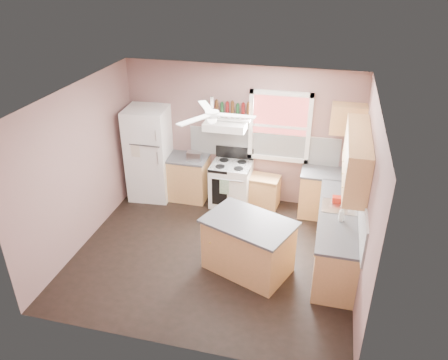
% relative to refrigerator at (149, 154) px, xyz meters
% --- Properties ---
extents(floor, '(4.50, 4.50, 0.00)m').
position_rel_refrigerator_xyz_m(floor, '(1.76, -1.61, -0.93)').
color(floor, black).
rests_on(floor, ground).
extents(ceiling, '(4.50, 4.50, 0.00)m').
position_rel_refrigerator_xyz_m(ceiling, '(1.76, -1.61, 1.77)').
color(ceiling, white).
rests_on(ceiling, ground).
extents(wall_back, '(4.50, 0.05, 2.70)m').
position_rel_refrigerator_xyz_m(wall_back, '(1.76, 0.41, 0.42)').
color(wall_back, '#7D5B57').
rests_on(wall_back, ground).
extents(wall_right, '(0.05, 4.00, 2.70)m').
position_rel_refrigerator_xyz_m(wall_right, '(4.03, -1.61, 0.42)').
color(wall_right, '#7D5B57').
rests_on(wall_right, ground).
extents(wall_left, '(0.05, 4.00, 2.70)m').
position_rel_refrigerator_xyz_m(wall_left, '(-0.52, -1.61, 0.42)').
color(wall_left, '#7D5B57').
rests_on(wall_left, ground).
extents(backsplash_back, '(2.90, 0.03, 0.55)m').
position_rel_refrigerator_xyz_m(backsplash_back, '(2.21, 0.37, 0.24)').
color(backsplash_back, white).
rests_on(backsplash_back, wall_back).
extents(backsplash_right, '(0.03, 2.60, 0.55)m').
position_rel_refrigerator_xyz_m(backsplash_right, '(3.99, -1.31, 0.24)').
color(backsplash_right, white).
rests_on(backsplash_right, wall_right).
extents(window_view, '(1.00, 0.02, 1.20)m').
position_rel_refrigerator_xyz_m(window_view, '(2.51, 0.37, 0.67)').
color(window_view, maroon).
rests_on(window_view, wall_back).
extents(window_frame, '(1.16, 0.07, 1.36)m').
position_rel_refrigerator_xyz_m(window_frame, '(2.51, 0.34, 0.67)').
color(window_frame, white).
rests_on(window_frame, wall_back).
extents(refrigerator, '(0.85, 0.83, 1.87)m').
position_rel_refrigerator_xyz_m(refrigerator, '(0.00, 0.00, 0.00)').
color(refrigerator, white).
rests_on(refrigerator, floor).
extents(base_cabinet_left, '(0.90, 0.60, 0.86)m').
position_rel_refrigerator_xyz_m(base_cabinet_left, '(0.70, 0.09, -0.50)').
color(base_cabinet_left, '#B5884B').
rests_on(base_cabinet_left, floor).
extents(counter_left, '(0.92, 0.62, 0.04)m').
position_rel_refrigerator_xyz_m(counter_left, '(0.70, 0.09, -0.05)').
color(counter_left, '#404043').
rests_on(counter_left, base_cabinet_left).
extents(toaster, '(0.29, 0.17, 0.18)m').
position_rel_refrigerator_xyz_m(toaster, '(0.94, -0.02, 0.06)').
color(toaster, silver).
rests_on(toaster, counter_left).
extents(stove, '(0.76, 0.65, 0.86)m').
position_rel_refrigerator_xyz_m(stove, '(1.66, 0.05, -0.50)').
color(stove, white).
rests_on(stove, floor).
extents(range_hood, '(0.78, 0.50, 0.14)m').
position_rel_refrigerator_xyz_m(range_hood, '(1.53, 0.14, 0.69)').
color(range_hood, white).
rests_on(range_hood, wall_back).
extents(bottle_shelf, '(0.90, 0.26, 0.03)m').
position_rel_refrigerator_xyz_m(bottle_shelf, '(1.53, 0.26, 0.79)').
color(bottle_shelf, white).
rests_on(bottle_shelf, range_hood).
extents(cart, '(0.66, 0.48, 0.63)m').
position_rel_refrigerator_xyz_m(cart, '(2.28, 0.14, -0.62)').
color(cart, '#B5884B').
rests_on(cart, floor).
extents(base_cabinet_corner, '(1.00, 0.60, 0.86)m').
position_rel_refrigerator_xyz_m(base_cabinet_corner, '(3.51, 0.09, -0.50)').
color(base_cabinet_corner, '#B5884B').
rests_on(base_cabinet_corner, floor).
extents(base_cabinet_right, '(0.60, 2.20, 0.86)m').
position_rel_refrigerator_xyz_m(base_cabinet_right, '(3.71, -1.31, -0.50)').
color(base_cabinet_right, '#B5884B').
rests_on(base_cabinet_right, floor).
extents(counter_corner, '(1.02, 0.62, 0.04)m').
position_rel_refrigerator_xyz_m(counter_corner, '(3.51, 0.09, -0.05)').
color(counter_corner, '#404043').
rests_on(counter_corner, base_cabinet_corner).
extents(counter_right, '(0.62, 2.22, 0.04)m').
position_rel_refrigerator_xyz_m(counter_right, '(3.70, -1.31, -0.05)').
color(counter_right, '#404043').
rests_on(counter_right, base_cabinet_right).
extents(sink, '(0.55, 0.45, 0.03)m').
position_rel_refrigerator_xyz_m(sink, '(3.70, -1.11, -0.04)').
color(sink, silver).
rests_on(sink, counter_right).
extents(faucet, '(0.03, 0.03, 0.14)m').
position_rel_refrigerator_xyz_m(faucet, '(3.86, -1.11, 0.04)').
color(faucet, silver).
rests_on(faucet, sink).
extents(upper_cabinet_right, '(0.33, 1.80, 0.76)m').
position_rel_refrigerator_xyz_m(upper_cabinet_right, '(3.84, -1.11, 0.85)').
color(upper_cabinet_right, '#B5884B').
rests_on(upper_cabinet_right, wall_right).
extents(upper_cabinet_corner, '(0.60, 0.33, 0.52)m').
position_rel_refrigerator_xyz_m(upper_cabinet_corner, '(3.71, 0.22, 0.97)').
color(upper_cabinet_corner, '#B5884B').
rests_on(upper_cabinet_corner, wall_back).
extents(paper_towel, '(0.26, 0.12, 0.12)m').
position_rel_refrigerator_xyz_m(paper_towel, '(3.83, 0.25, 0.32)').
color(paper_towel, white).
rests_on(paper_towel, wall_back).
extents(island, '(1.45, 1.20, 0.86)m').
position_rel_refrigerator_xyz_m(island, '(2.38, -1.87, -0.50)').
color(island, '#B5884B').
rests_on(island, floor).
extents(island_top, '(1.55, 1.29, 0.04)m').
position_rel_refrigerator_xyz_m(island_top, '(2.38, -1.87, -0.05)').
color(island_top, '#404043').
rests_on(island_top, island).
extents(ceiling_fan_hub, '(0.20, 0.20, 0.08)m').
position_rel_refrigerator_xyz_m(ceiling_fan_hub, '(1.76, -1.61, 1.52)').
color(ceiling_fan_hub, white).
rests_on(ceiling_fan_hub, ceiling).
extents(soap_bottle, '(0.12, 0.12, 0.24)m').
position_rel_refrigerator_xyz_m(soap_bottle, '(3.72, -1.52, 0.09)').
color(soap_bottle, silver).
rests_on(soap_bottle, counter_right).
extents(red_caddy, '(0.18, 0.12, 0.10)m').
position_rel_refrigerator_xyz_m(red_caddy, '(3.67, -0.98, 0.02)').
color(red_caddy, '#AC1D0E').
rests_on(red_caddy, counter_right).
extents(wine_bottles, '(0.86, 0.06, 0.31)m').
position_rel_refrigerator_xyz_m(wine_bottles, '(1.53, 0.26, 0.95)').
color(wine_bottles, '#143819').
rests_on(wine_bottles, bottle_shelf).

